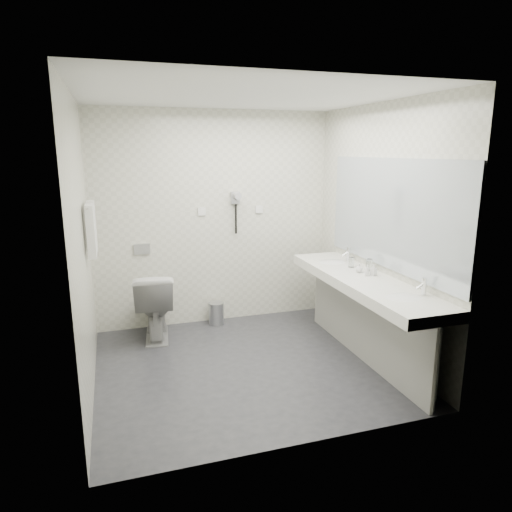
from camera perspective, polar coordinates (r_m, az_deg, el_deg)
name	(u,v)px	position (r m, az deg, el deg)	size (l,w,h in m)	color
floor	(246,365)	(4.58, -1.25, -13.44)	(2.80, 2.80, 0.00)	#29292F
ceiling	(245,95)	(4.13, -1.44, 19.38)	(2.80, 2.80, 0.00)	silver
wall_back	(214,219)	(5.42, -5.21, 4.57)	(2.80, 2.80, 0.00)	beige
wall_front	(301,276)	(2.99, 5.68, -2.44)	(2.80, 2.80, 0.00)	beige
wall_left	(82,249)	(4.03, -20.83, 0.81)	(2.60, 2.60, 0.00)	beige
wall_right	(379,231)	(4.76, 15.09, 2.99)	(2.60, 2.60, 0.00)	beige
vanity_counter	(363,282)	(4.55, 13.17, -3.18)	(0.55, 2.20, 0.10)	silver
vanity_panel	(363,323)	(4.70, 13.17, -8.14)	(0.03, 2.15, 0.75)	gray
vanity_post_near	(435,369)	(3.94, 21.44, -13.01)	(0.06, 0.06, 0.75)	silver
vanity_post_far	(320,292)	(5.57, 8.00, -4.52)	(0.06, 0.06, 0.75)	silver
mirror	(391,214)	(4.56, 16.42, 5.02)	(0.02, 2.20, 1.05)	#B2BCC6
basin_near	(403,299)	(4.02, 17.91, -5.11)	(0.40, 0.31, 0.05)	silver
basin_far	(332,263)	(5.09, 9.49, -0.88)	(0.40, 0.31, 0.05)	silver
faucet_near	(424,286)	(4.11, 20.22, -3.59)	(0.04, 0.04, 0.15)	silver
faucet_far	(348,254)	(5.16, 11.46, 0.25)	(0.04, 0.04, 0.15)	silver
soap_bottle_a	(373,270)	(4.60, 14.43, -1.70)	(0.05, 0.05, 0.11)	beige
soap_bottle_b	(359,268)	(4.69, 12.74, -1.47)	(0.07, 0.07, 0.09)	beige
soap_bottle_c	(367,270)	(4.58, 13.67, -1.75)	(0.04, 0.04, 0.11)	beige
glass_left	(369,265)	(4.77, 13.92, -1.08)	(0.07, 0.07, 0.12)	silver
glass_right	(351,262)	(4.88, 11.81, -0.77)	(0.06, 0.06, 0.11)	silver
toilet	(155,305)	(5.21, -12.50, -5.92)	(0.42, 0.74, 0.75)	silver
flush_plate	(142,249)	(5.35, -14.03, 0.84)	(0.18, 0.02, 0.12)	#B2B5BA
pedal_bin	(216,314)	(5.55, -4.97, -7.20)	(0.18, 0.18, 0.26)	#B2B5BA
bin_lid	(216,303)	(5.51, -5.00, -5.88)	(0.18, 0.18, 0.01)	#B2B5BA
towel_rail	(88,205)	(4.52, -20.17, 5.98)	(0.02, 0.02, 0.62)	silver
towel_near	(91,231)	(4.41, -19.88, 2.95)	(0.07, 0.24, 0.48)	silver
towel_far	(92,226)	(4.69, -19.78, 3.51)	(0.07, 0.24, 0.48)	silver
dryer_cradle	(235,198)	(5.42, -2.59, 7.27)	(0.10, 0.04, 0.14)	#999B9F
dryer_barrel	(237,196)	(5.35, -2.40, 7.52)	(0.08, 0.08, 0.14)	#999B9F
dryer_cord	(236,219)	(5.44, -2.52, 4.63)	(0.02, 0.02, 0.35)	black
switch_plate_a	(202,212)	(5.37, -6.77, 5.52)	(0.09, 0.02, 0.09)	silver
switch_plate_b	(259,209)	(5.54, 0.39, 5.85)	(0.09, 0.02, 0.09)	silver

